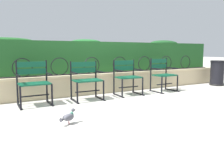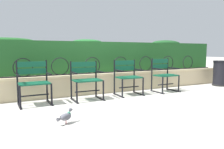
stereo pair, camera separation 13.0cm
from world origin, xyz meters
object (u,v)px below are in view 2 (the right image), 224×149
Objects in this scene: park_chair_leftmost at (34,81)px; park_chair_centre_right at (128,76)px; park_chair_centre_left at (86,79)px; park_chair_rightmost at (164,74)px; pigeon_near_chairs at (66,117)px; trash_bin at (220,74)px.

park_chair_leftmost is 1.03× the size of park_chair_centre_right.
park_chair_centre_left is 1.11m from park_chair_centre_right.
park_chair_rightmost reaches higher than pigeon_near_chairs.
pigeon_near_chairs is (-3.06, -1.43, -0.36)m from park_chair_rightmost.
park_chair_rightmost is 2.19m from trash_bin.
park_chair_leftmost is 1.11m from park_chair_centre_left.
trash_bin is (2.19, -0.04, -0.10)m from park_chair_rightmost.
park_chair_centre_right reaches higher than park_chair_centre_left.
park_chair_centre_right reaches higher than trash_bin.
park_chair_centre_left is at bearing 179.48° from trash_bin.
park_chair_centre_left reaches higher than trash_bin.
trash_bin is (5.50, -0.09, -0.10)m from park_chair_leftmost.
trash_bin is (4.39, -0.04, -0.09)m from park_chair_centre_left.
park_chair_leftmost is at bearing 179.98° from park_chair_centre_right.
park_chair_centre_right is 0.97× the size of park_chair_rightmost.
park_chair_rightmost reaches higher than park_chair_centre_right.
park_chair_leftmost is 1.00× the size of park_chair_rightmost.
park_chair_leftmost is 1.14× the size of trash_bin.
park_chair_leftmost is 3.22× the size of pigeon_near_chairs.
trash_bin is at bearing -1.62° from park_chair_centre_right.
pigeon_near_chairs is at bearing -80.48° from park_chair_leftmost.
pigeon_near_chairs is 0.35× the size of trash_bin.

